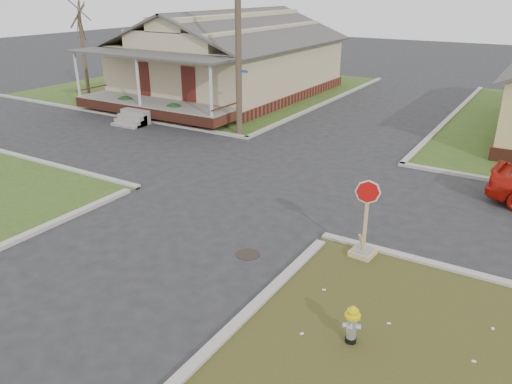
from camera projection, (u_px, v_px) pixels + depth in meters
The scene contains 11 objects.
ground at pixel (193, 228), 14.49m from camera, with size 120.00×120.00×0.00m, color #252527.
verge_far_left at pixel (205, 87), 34.96m from camera, with size 19.00×19.00×0.05m, color #314F1C.
curbs at pixel (277, 176), 18.44m from camera, with size 80.00×40.00×0.12m, color #A7A297, non-canonical shape.
manhole at pixel (248, 254), 13.03m from camera, with size 0.64×0.64×0.01m, color black.
corner_house at pixel (230, 59), 31.62m from camera, with size 10.10×15.50×5.30m.
utility_pole at pixel (238, 32), 21.77m from camera, with size 1.80×0.28×9.00m.
tree_far_left at pixel (84, 55), 31.69m from camera, with size 0.22×0.22×4.90m, color #3F3324.
fire_hydrant at pixel (352, 322), 9.58m from camera, with size 0.31×0.31×0.82m.
stop_sign at pixel (364, 240), 12.73m from camera, with size 0.59×0.58×2.09m.
hedge_left at pixel (126, 104), 27.28m from camera, with size 1.30×1.07×1.00m, color black.
hedge_right at pixel (174, 112), 25.64m from camera, with size 1.30×1.07×0.99m, color black.
Camera 1 is at (8.34, -10.15, 6.46)m, focal length 35.00 mm.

